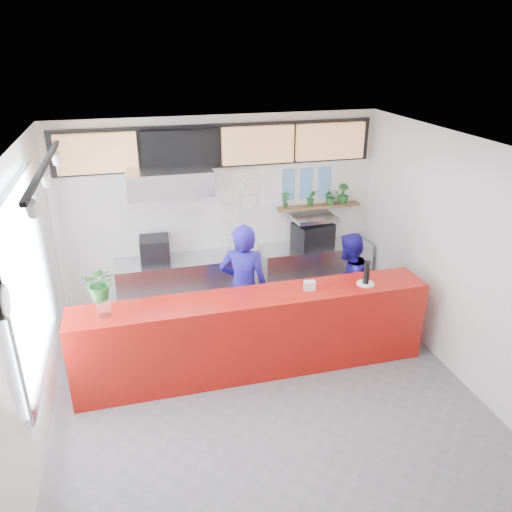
{
  "coord_description": "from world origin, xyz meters",
  "views": [
    {
      "loc": [
        -1.35,
        -4.87,
        4.02
      ],
      "look_at": [
        0.1,
        0.7,
        1.5
      ],
      "focal_mm": 35.0,
      "sensor_mm": 36.0,
      "label": 1
    }
  ],
  "objects_px": {
    "espresso_machine": "(313,235)",
    "staff_center": "(244,288)",
    "panini_oven": "(155,250)",
    "staff_right": "(347,284)",
    "pepper_mill": "(367,272)",
    "service_counter": "(254,334)"
  },
  "relations": [
    {
      "from": "espresso_machine",
      "to": "staff_center",
      "type": "distance_m",
      "value": 1.88
    },
    {
      "from": "panini_oven",
      "to": "pepper_mill",
      "type": "relative_size",
      "value": 1.38
    },
    {
      "from": "espresso_machine",
      "to": "pepper_mill",
      "type": "bearing_deg",
      "value": -102.12
    },
    {
      "from": "staff_center",
      "to": "staff_right",
      "type": "xyz_separation_m",
      "value": [
        1.54,
        0.02,
        -0.15
      ]
    },
    {
      "from": "service_counter",
      "to": "espresso_machine",
      "type": "bearing_deg",
      "value": 51.2
    },
    {
      "from": "staff_right",
      "to": "espresso_machine",
      "type": "bearing_deg",
      "value": -120.38
    },
    {
      "from": "staff_right",
      "to": "panini_oven",
      "type": "bearing_deg",
      "value": -59.18
    },
    {
      "from": "espresso_machine",
      "to": "pepper_mill",
      "type": "relative_size",
      "value": 1.91
    },
    {
      "from": "espresso_machine",
      "to": "staff_right",
      "type": "distance_m",
      "value": 1.22
    },
    {
      "from": "espresso_machine",
      "to": "staff_right",
      "type": "xyz_separation_m",
      "value": [
        0.1,
        -1.17,
        -0.33
      ]
    },
    {
      "from": "staff_center",
      "to": "staff_right",
      "type": "bearing_deg",
      "value": -156.78
    },
    {
      "from": "service_counter",
      "to": "staff_center",
      "type": "relative_size",
      "value": 2.47
    },
    {
      "from": "panini_oven",
      "to": "staff_right",
      "type": "relative_size",
      "value": 0.28
    },
    {
      "from": "service_counter",
      "to": "staff_center",
      "type": "bearing_deg",
      "value": 89.46
    },
    {
      "from": "service_counter",
      "to": "staff_center",
      "type": "height_order",
      "value": "staff_center"
    },
    {
      "from": "panini_oven",
      "to": "staff_center",
      "type": "bearing_deg",
      "value": -44.49
    },
    {
      "from": "service_counter",
      "to": "staff_right",
      "type": "height_order",
      "value": "staff_right"
    },
    {
      "from": "panini_oven",
      "to": "pepper_mill",
      "type": "bearing_deg",
      "value": -32.96
    },
    {
      "from": "espresso_machine",
      "to": "pepper_mill",
      "type": "distance_m",
      "value": 1.87
    },
    {
      "from": "espresso_machine",
      "to": "staff_center",
      "type": "xyz_separation_m",
      "value": [
        -1.44,
        -1.19,
        -0.18
      ]
    },
    {
      "from": "service_counter",
      "to": "staff_right",
      "type": "xyz_separation_m",
      "value": [
        1.54,
        0.63,
        0.21
      ]
    },
    {
      "from": "espresso_machine",
      "to": "staff_center",
      "type": "bearing_deg",
      "value": -153.23
    }
  ]
}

